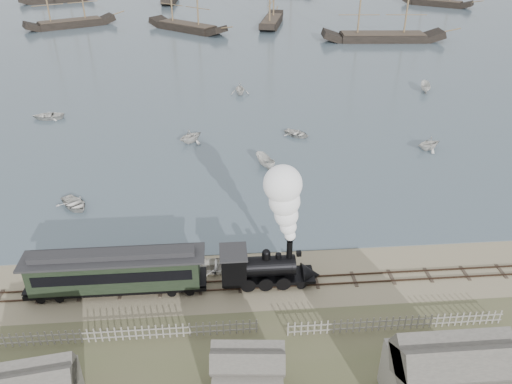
{
  "coord_description": "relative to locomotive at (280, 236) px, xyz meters",
  "views": [
    {
      "loc": [
        0.87,
        -31.86,
        25.28
      ],
      "look_at": [
        3.94,
        6.3,
        3.5
      ],
      "focal_mm": 35.0,
      "sensor_mm": 36.0,
      "label": 1
    }
  ],
  "objects": [
    {
      "name": "rowboat_1",
      "position": [
        -7.65,
        27.39,
        -3.48
      ],
      "size": [
        4.34,
        4.39,
        1.75
      ],
      "primitive_type": "imported",
      "rotation": [
        0.0,
        0.0,
        2.28
      ],
      "color": "silver",
      "rests_on": "harbor_water"
    },
    {
      "name": "rowboat_3",
      "position": [
        5.76,
        28.29,
        -4.0
      ],
      "size": [
        4.19,
        4.25,
        0.72
      ],
      "primitive_type": "imported",
      "rotation": [
        0.0,
        0.0,
        0.83
      ],
      "color": "silver",
      "rests_on": "harbor_water"
    },
    {
      "name": "picket_fence_east",
      "position": [
        7.47,
        -5.5,
        -4.42
      ],
      "size": [
        15.0,
        0.1,
        1.2
      ],
      "primitive_type": null,
      "color": "slate",
      "rests_on": "ground"
    },
    {
      "name": "rowboat_0",
      "position": [
        -18.37,
        12.71,
        -3.97
      ],
      "size": [
        4.61,
        4.47,
        0.78
      ],
      "primitive_type": "imported",
      "rotation": [
        0.0,
        0.0,
        0.69
      ],
      "color": "silver",
      "rests_on": "harbor_water"
    },
    {
      "name": "passenger_coach",
      "position": [
        -12.18,
        -0.0,
        -2.37
      ],
      "size": [
        13.27,
        2.56,
        3.22
      ],
      "color": "black",
      "rests_on": "ground"
    },
    {
      "name": "rowboat_6",
      "position": [
        -27.52,
        37.06,
        -3.92
      ],
      "size": [
        3.14,
        4.31,
        0.87
      ],
      "primitive_type": "imported",
      "rotation": [
        0.0,
        0.0,
        4.74
      ],
      "color": "silver",
      "rests_on": "harbor_water"
    },
    {
      "name": "beached_dinghy",
      "position": [
        -4.59,
        2.06,
        -4.02
      ],
      "size": [
        2.86,
        3.92,
        0.79
      ],
      "primitive_type": "imported",
      "rotation": [
        0.0,
        0.0,
        1.54
      ],
      "color": "silver",
      "rests_on": "ground"
    },
    {
      "name": "picket_fence_west",
      "position": [
        -11.53,
        -5.0,
        -4.42
      ],
      "size": [
        19.0,
        0.1,
        1.2
      ],
      "primitive_type": null,
      "color": "slate",
      "rests_on": "ground"
    },
    {
      "name": "locomotive",
      "position": [
        0.0,
        0.0,
        0.0
      ],
      "size": [
        7.68,
        2.87,
        9.58
      ],
      "color": "black",
      "rests_on": "ground"
    },
    {
      "name": "rail_track",
      "position": [
        -5.03,
        0.0,
        -4.38
      ],
      "size": [
        120.0,
        1.8,
        0.16
      ],
      "color": "#38281E",
      "rests_on": "ground"
    },
    {
      "name": "ground",
      "position": [
        -5.03,
        2.0,
        -4.42
      ],
      "size": [
        600.0,
        600.0,
        0.0
      ],
      "primitive_type": "plane",
      "color": "tan",
      "rests_on": "ground"
    },
    {
      "name": "rowboat_7",
      "position": [
        -0.62,
        45.33,
        -3.48
      ],
      "size": [
        3.45,
        3.01,
        1.76
      ],
      "primitive_type": "imported",
      "rotation": [
        0.0,
        0.0,
        0.04
      ],
      "color": "silver",
      "rests_on": "harbor_water"
    },
    {
      "name": "rowboat_4",
      "position": [
        20.87,
        22.98,
        -3.53
      ],
      "size": [
        3.59,
        3.86,
        1.66
      ],
      "primitive_type": "imported",
      "rotation": [
        0.0,
        0.0,
        5.04
      ],
      "color": "silver",
      "rests_on": "harbor_water"
    },
    {
      "name": "rowboat_2",
      "position": [
        0.86,
        19.89,
        -3.69
      ],
      "size": [
        3.66,
        2.54,
        1.33
      ],
      "primitive_type": "imported",
      "rotation": [
        0.0,
        0.0,
        3.55
      ],
      "color": "silver",
      "rests_on": "harbor_water"
    },
    {
      "name": "rowboat_5",
      "position": [
        28.65,
        44.32,
        -3.65
      ],
      "size": [
        3.87,
        2.26,
        1.41
      ],
      "primitive_type": "imported",
      "rotation": [
        0.0,
        0.0,
        2.88
      ],
      "color": "silver",
      "rests_on": "harbor_water"
    }
  ]
}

